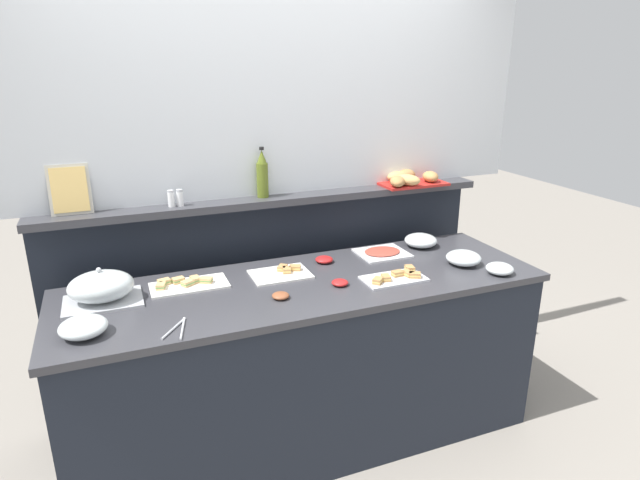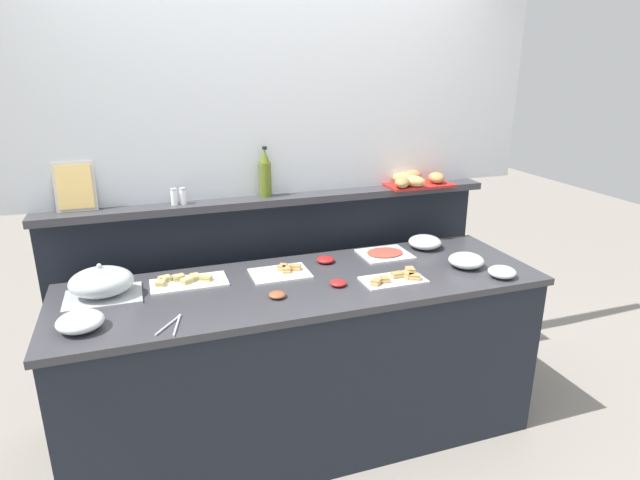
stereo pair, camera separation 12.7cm
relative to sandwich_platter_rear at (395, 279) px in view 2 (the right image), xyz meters
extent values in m
plane|color=gray|center=(-0.42, 0.74, -0.93)|extent=(12.00, 12.00, 0.00)
cube|color=black|center=(-0.42, 0.14, -0.49)|extent=(2.35, 0.71, 0.88)
cube|color=#38383D|center=(-0.42, 0.14, -0.03)|extent=(2.39, 0.75, 0.03)
cube|color=black|center=(-0.42, 0.69, -0.33)|extent=(2.53, 0.08, 1.20)
cube|color=#38383D|center=(-0.42, 0.64, 0.29)|extent=(2.53, 0.22, 0.04)
cube|color=silver|center=(-0.42, 0.71, 0.99)|extent=(3.13, 0.08, 1.36)
cube|color=silver|center=(-0.01, 0.00, -0.01)|extent=(0.31, 0.17, 0.01)
cube|color=#B7844C|center=(0.09, -0.03, 0.00)|extent=(0.07, 0.06, 0.01)
cube|color=#E5C666|center=(0.09, -0.03, 0.01)|extent=(0.07, 0.06, 0.01)
cube|color=#B7844C|center=(0.09, -0.03, 0.02)|extent=(0.07, 0.06, 0.01)
cube|color=#B7844C|center=(0.07, 0.00, 0.00)|extent=(0.05, 0.06, 0.01)
cube|color=#E5C666|center=(0.07, 0.00, 0.01)|extent=(0.05, 0.06, 0.01)
cube|color=#B7844C|center=(0.07, 0.00, 0.02)|extent=(0.05, 0.06, 0.01)
cube|color=#B7844C|center=(-0.06, -0.01, 0.00)|extent=(0.05, 0.06, 0.01)
cube|color=#E5C666|center=(-0.06, -0.01, 0.01)|extent=(0.05, 0.06, 0.01)
cube|color=#B7844C|center=(-0.06, -0.01, 0.02)|extent=(0.05, 0.06, 0.01)
cube|color=#B7844C|center=(-0.12, -0.03, 0.00)|extent=(0.07, 0.07, 0.01)
cube|color=#E5C666|center=(-0.12, -0.03, 0.01)|extent=(0.07, 0.07, 0.01)
cube|color=#B7844C|center=(-0.12, -0.03, 0.02)|extent=(0.07, 0.07, 0.01)
cube|color=#B7844C|center=(0.02, 0.02, 0.00)|extent=(0.06, 0.04, 0.01)
cube|color=#E5C666|center=(0.02, 0.02, 0.01)|extent=(0.06, 0.04, 0.01)
cube|color=#B7844C|center=(0.02, 0.02, 0.02)|extent=(0.06, 0.04, 0.01)
cube|color=#B7844C|center=(0.11, 0.05, 0.00)|extent=(0.05, 0.06, 0.01)
cube|color=#E5C666|center=(0.11, 0.05, 0.01)|extent=(0.05, 0.06, 0.01)
cube|color=#B7844C|center=(0.11, 0.05, 0.02)|extent=(0.05, 0.06, 0.01)
cube|color=white|center=(-0.52, 0.27, -0.01)|extent=(0.30, 0.22, 0.01)
cube|color=#B7844C|center=(-0.48, 0.27, 0.00)|extent=(0.05, 0.06, 0.01)
cube|color=#E5C666|center=(-0.48, 0.27, 0.01)|extent=(0.05, 0.06, 0.01)
cube|color=#B7844C|center=(-0.48, 0.27, 0.02)|extent=(0.05, 0.06, 0.01)
cube|color=#B7844C|center=(-0.50, 0.30, 0.00)|extent=(0.07, 0.07, 0.01)
cube|color=#E5C666|center=(-0.50, 0.30, 0.01)|extent=(0.07, 0.07, 0.01)
cube|color=#B7844C|center=(-0.50, 0.30, 0.02)|extent=(0.07, 0.07, 0.01)
cube|color=#B7844C|center=(-0.43, 0.28, 0.00)|extent=(0.07, 0.06, 0.01)
cube|color=#E5C666|center=(-0.43, 0.28, 0.01)|extent=(0.07, 0.06, 0.01)
cube|color=#B7844C|center=(-0.43, 0.28, 0.02)|extent=(0.07, 0.06, 0.01)
cube|color=white|center=(-0.97, 0.30, -0.01)|extent=(0.37, 0.19, 0.01)
cube|color=tan|center=(-1.02, 0.34, 0.00)|extent=(0.06, 0.05, 0.01)
cube|color=#66994C|center=(-1.02, 0.34, 0.01)|extent=(0.06, 0.05, 0.01)
cube|color=tan|center=(-1.02, 0.34, 0.02)|extent=(0.06, 0.05, 0.01)
cube|color=tan|center=(-0.89, 0.29, 0.00)|extent=(0.07, 0.06, 0.01)
cube|color=#66994C|center=(-0.89, 0.29, 0.01)|extent=(0.07, 0.06, 0.01)
cube|color=tan|center=(-0.89, 0.29, 0.02)|extent=(0.07, 0.06, 0.01)
cube|color=tan|center=(-1.08, 0.34, 0.00)|extent=(0.06, 0.05, 0.01)
cube|color=#66994C|center=(-1.08, 0.34, 0.01)|extent=(0.06, 0.05, 0.01)
cube|color=tan|center=(-1.08, 0.34, 0.02)|extent=(0.06, 0.05, 0.01)
cube|color=tan|center=(-0.94, 0.32, 0.00)|extent=(0.05, 0.06, 0.01)
cube|color=#66994C|center=(-0.94, 0.32, 0.01)|extent=(0.05, 0.06, 0.01)
cube|color=tan|center=(-0.94, 0.32, 0.02)|extent=(0.05, 0.06, 0.01)
cube|color=tan|center=(-0.98, 0.29, 0.00)|extent=(0.07, 0.06, 0.01)
cube|color=#66994C|center=(-0.98, 0.29, 0.01)|extent=(0.07, 0.06, 0.01)
cube|color=tan|center=(-0.98, 0.29, 0.02)|extent=(0.07, 0.06, 0.01)
cube|color=tan|center=(-1.10, 0.30, 0.00)|extent=(0.05, 0.06, 0.01)
cube|color=#66994C|center=(-1.10, 0.30, 0.01)|extent=(0.05, 0.06, 0.01)
cube|color=tan|center=(-1.10, 0.30, 0.02)|extent=(0.05, 0.06, 0.01)
cube|color=white|center=(0.11, 0.35, -0.01)|extent=(0.27, 0.24, 0.01)
ellipsoid|color=#B24738|center=(0.11, 0.35, 0.00)|extent=(0.21, 0.17, 0.01)
cube|color=#B7BABF|center=(-1.36, 0.26, -0.01)|extent=(0.34, 0.24, 0.01)
ellipsoid|color=silver|center=(-1.36, 0.26, 0.07)|extent=(0.28, 0.23, 0.14)
sphere|color=#B7BABF|center=(-1.36, 0.26, 0.15)|extent=(0.02, 0.02, 0.02)
ellipsoid|color=silver|center=(0.38, 0.38, 0.03)|extent=(0.19, 0.19, 0.08)
ellipsoid|color=#599959|center=(0.38, 0.38, 0.01)|extent=(0.15, 0.15, 0.05)
ellipsoid|color=silver|center=(0.53, -0.13, 0.02)|extent=(0.14, 0.14, 0.06)
ellipsoid|color=#F28C4C|center=(0.53, -0.13, 0.01)|extent=(0.11, 0.11, 0.03)
ellipsoid|color=silver|center=(0.44, 0.05, 0.03)|extent=(0.19, 0.19, 0.07)
ellipsoid|color=#BF4C3F|center=(0.44, 0.05, 0.01)|extent=(0.14, 0.14, 0.04)
ellipsoid|color=silver|center=(-1.44, -0.04, 0.03)|extent=(0.19, 0.19, 0.08)
ellipsoid|color=#F28C4C|center=(-1.44, -0.04, 0.01)|extent=(0.15, 0.15, 0.05)
ellipsoid|color=brown|center=(-0.60, 0.00, 0.00)|extent=(0.08, 0.08, 0.03)
ellipsoid|color=red|center=(-0.29, 0.04, 0.00)|extent=(0.08, 0.08, 0.03)
ellipsoid|color=red|center=(-0.24, 0.35, 0.00)|extent=(0.10, 0.10, 0.03)
cylinder|color=#B7BABF|center=(-1.07, -0.14, -0.01)|extent=(0.05, 0.18, 0.01)
cylinder|color=#B7BABF|center=(-1.10, -0.12, -0.01)|extent=(0.12, 0.15, 0.01)
sphere|color=#B7BABF|center=(-1.05, -0.05, -0.01)|extent=(0.01, 0.01, 0.01)
cylinder|color=#56661E|center=(-0.49, 0.63, 0.40)|extent=(0.06, 0.06, 0.19)
cone|color=#56661E|center=(-0.49, 0.63, 0.53)|extent=(0.05, 0.05, 0.07)
cylinder|color=black|center=(-0.49, 0.63, 0.58)|extent=(0.03, 0.03, 0.02)
cylinder|color=white|center=(-0.99, 0.61, 0.35)|extent=(0.03, 0.03, 0.08)
cylinder|color=#B7BABF|center=(-0.99, 0.61, 0.39)|extent=(0.03, 0.03, 0.01)
cylinder|color=white|center=(-0.94, 0.61, 0.35)|extent=(0.03, 0.03, 0.08)
cylinder|color=#B7BABF|center=(-0.94, 0.61, 0.39)|extent=(0.03, 0.03, 0.01)
cube|color=#B2231E|center=(0.43, 0.61, 0.32)|extent=(0.40, 0.26, 0.02)
ellipsoid|color=tan|center=(0.35, 0.64, 0.36)|extent=(0.14, 0.11, 0.06)
ellipsoid|color=#B7844C|center=(0.54, 0.56, 0.36)|extent=(0.12, 0.15, 0.06)
ellipsoid|color=tan|center=(0.36, 0.53, 0.36)|extent=(0.17, 0.18, 0.07)
ellipsoid|color=#AD7A47|center=(0.43, 0.66, 0.36)|extent=(0.14, 0.12, 0.07)
ellipsoid|color=#AD7A47|center=(0.29, 0.53, 0.36)|extent=(0.15, 0.17, 0.06)
cube|color=#B2AD9E|center=(-1.46, 0.65, 0.43)|extent=(0.19, 0.05, 0.25)
cube|color=#E0B766|center=(-1.46, 0.64, 0.43)|extent=(0.16, 0.04, 0.21)
camera|label=1|loc=(-1.28, -2.15, 1.03)|focal=30.03mm
camera|label=2|loc=(-1.16, -2.19, 1.03)|focal=30.03mm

